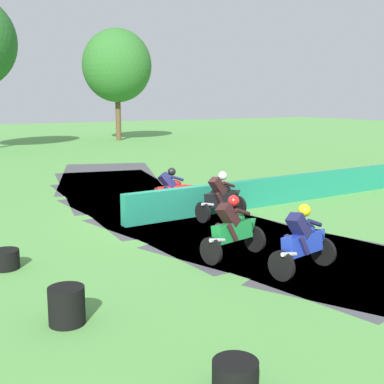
% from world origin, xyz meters
% --- Properties ---
extents(ground_plane, '(120.00, 120.00, 0.00)m').
position_xyz_m(ground_plane, '(0.00, 0.00, 0.00)').
color(ground_plane, '#569947').
extents(track_asphalt, '(8.67, 27.60, 0.01)m').
position_xyz_m(track_asphalt, '(0.83, 0.04, 0.00)').
color(track_asphalt, '#47474C').
rests_on(track_asphalt, ground).
extents(safety_barrier, '(15.21, 1.10, 0.90)m').
position_xyz_m(safety_barrier, '(5.85, 0.31, 0.45)').
color(safety_barrier, '#1E8466').
rests_on(safety_barrier, ground).
extents(motorcycle_lead_red, '(1.69, 0.88, 1.42)m').
position_xyz_m(motorcycle_lead_red, '(0.47, 1.12, 0.63)').
color(motorcycle_lead_red, black).
rests_on(motorcycle_lead_red, ground).
extents(motorcycle_chase_black, '(1.67, 0.86, 1.42)m').
position_xyz_m(motorcycle_chase_black, '(1.14, -0.66, 0.66)').
color(motorcycle_chase_black, black).
rests_on(motorcycle_chase_black, ground).
extents(motorcycle_trailing_green, '(1.68, 0.97, 1.43)m').
position_xyz_m(motorcycle_trailing_green, '(-0.69, -3.86, 0.66)').
color(motorcycle_trailing_green, black).
rests_on(motorcycle_trailing_green, ground).
extents(motorcycle_fourth_blue, '(1.68, 0.95, 1.42)m').
position_xyz_m(motorcycle_fourth_blue, '(-0.05, -5.39, 0.66)').
color(motorcycle_fourth_blue, black).
rests_on(motorcycle_fourth_blue, ground).
extents(tire_stack_far, '(0.58, 0.58, 0.40)m').
position_xyz_m(tire_stack_far, '(-5.25, -2.12, 0.20)').
color(tire_stack_far, black).
rests_on(tire_stack_far, ground).
extents(tire_stack_extra_a, '(0.57, 0.57, 0.60)m').
position_xyz_m(tire_stack_extra_a, '(-4.95, -5.36, 0.30)').
color(tire_stack_extra_a, black).
rests_on(tire_stack_extra_a, ground).
extents(tire_stack_extra_b, '(0.57, 0.57, 0.40)m').
position_xyz_m(tire_stack_extra_b, '(-3.79, -8.27, 0.20)').
color(tire_stack_extra_b, black).
rests_on(tire_stack_extra_b, ground).
extents(tree_mid_rise, '(5.64, 5.64, 9.05)m').
position_xyz_m(tree_mid_rise, '(9.58, 27.33, 6.08)').
color(tree_mid_rise, brown).
rests_on(tree_mid_rise, ground).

